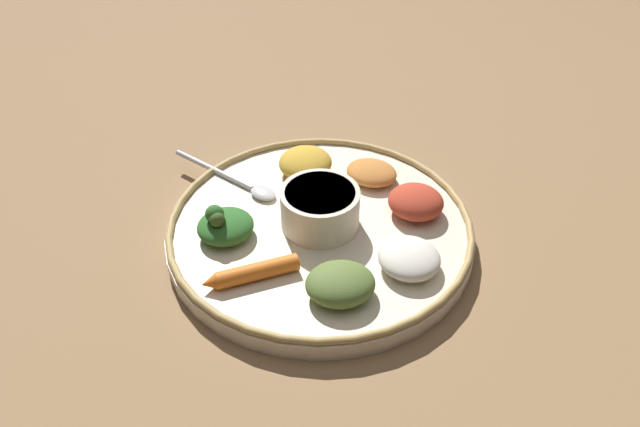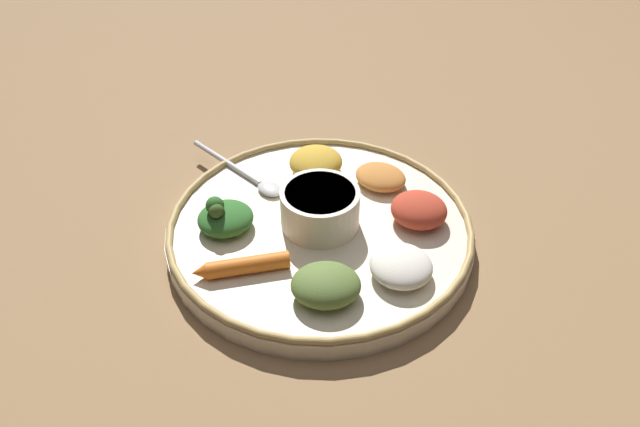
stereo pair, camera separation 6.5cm
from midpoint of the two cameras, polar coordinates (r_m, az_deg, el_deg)
name	(u,v)px [view 2 (the right image)]	position (r m, az deg, el deg)	size (l,w,h in m)	color
ground_plane	(320,237)	(0.67, 2.77, -2.41)	(2.40, 2.40, 0.00)	olive
platter	(320,230)	(0.67, 2.79, -1.77)	(0.35, 0.35, 0.02)	beige
platter_rim	(320,222)	(0.66, 2.83, -0.92)	(0.34, 0.34, 0.01)	tan
center_bowl	(320,207)	(0.64, 2.89, 0.53)	(0.09, 0.09, 0.05)	beige
spoon	(249,176)	(0.73, -4.41, 3.57)	(0.13, 0.12, 0.01)	silver
greens_pile	(225,215)	(0.65, -6.47, -0.23)	(0.08, 0.08, 0.04)	#2D6628
carrot_near_spoon	(242,266)	(0.60, -4.52, -5.25)	(0.03, 0.10, 0.02)	orange
mound_collards	(321,285)	(0.57, 3.41, -7.12)	(0.07, 0.06, 0.03)	#567033
mound_berbere_red	(420,212)	(0.67, 12.44, 0.00)	(0.06, 0.06, 0.03)	#B73D28
mound_rice_white	(401,266)	(0.60, 10.98, -5.17)	(0.06, 0.06, 0.02)	silver
mound_squash	(381,177)	(0.72, 8.50, 3.45)	(0.06, 0.05, 0.02)	#C67A38
mound_lentil_yellow	(319,162)	(0.73, 2.46, 4.93)	(0.07, 0.07, 0.03)	gold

